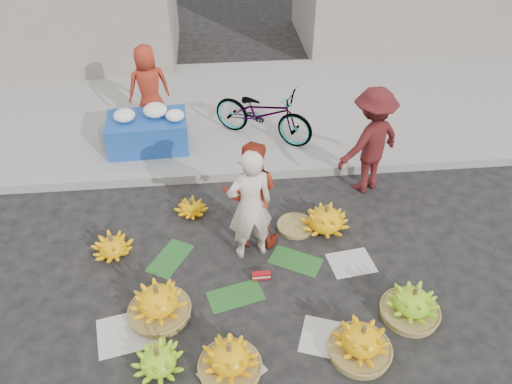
{
  "coord_description": "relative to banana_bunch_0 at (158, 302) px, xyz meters",
  "views": [
    {
      "loc": [
        -0.23,
        -4.11,
        4.62
      ],
      "look_at": [
        0.25,
        0.89,
        0.7
      ],
      "focal_mm": 35.0,
      "sensor_mm": 36.0,
      "label": 1
    }
  ],
  "objects": [
    {
      "name": "banana_bunch_1",
      "position": [
        0.03,
        -0.7,
        -0.06
      ],
      "size": [
        0.65,
        0.65,
        0.33
      ],
      "rotation": [
        0.0,
        0.0,
        -0.33
      ],
      "color": "#78C61C",
      "rests_on": "ground"
    },
    {
      "name": "ground",
      "position": [
        0.98,
        0.38,
        -0.21
      ],
      "size": [
        80.0,
        80.0,
        0.0
      ],
      "primitive_type": "plane",
      "color": "black",
      "rests_on": "ground"
    },
    {
      "name": "vendor_cream",
      "position": [
        1.11,
        0.9,
        0.58
      ],
      "size": [
        0.65,
        0.5,
        1.57
      ],
      "primitive_type": "imported",
      "rotation": [
        0.0,
        0.0,
        3.38
      ],
      "color": "silver",
      "rests_on": "ground"
    },
    {
      "name": "banana_bunch_2",
      "position": [
        0.76,
        -0.79,
        -0.02
      ],
      "size": [
        0.71,
        0.71,
        0.44
      ],
      "rotation": [
        0.0,
        0.0,
        -0.34
      ],
      "color": "olive",
      "rests_on": "ground"
    },
    {
      "name": "banana_bunch_5",
      "position": [
        2.17,
        1.26,
        -0.03
      ],
      "size": [
        0.65,
        0.65,
        0.4
      ],
      "rotation": [
        0.0,
        0.0,
        -0.0
      ],
      "color": "yellow",
      "rests_on": "ground"
    },
    {
      "name": "banana_bunch_4",
      "position": [
        2.84,
        -0.28,
        -0.01
      ],
      "size": [
        0.71,
        0.71,
        0.45
      ],
      "rotation": [
        0.0,
        0.0,
        -0.27
      ],
      "color": "olive",
      "rests_on": "ground"
    },
    {
      "name": "basket_spare",
      "position": [
        1.78,
        1.31,
        -0.18
      ],
      "size": [
        0.52,
        0.52,
        0.06
      ],
      "primitive_type": "cylinder",
      "rotation": [
        0.0,
        0.0,
        0.05
      ],
      "color": "olive",
      "rests_on": "ground"
    },
    {
      "name": "man_striped",
      "position": [
        2.95,
        2.14,
        0.61
      ],
      "size": [
        1.22,
        1.03,
        1.64
      ],
      "primitive_type": "imported",
      "rotation": [
        0.0,
        0.0,
        3.63
      ],
      "color": "maroon",
      "rests_on": "ground"
    },
    {
      "name": "bicycle",
      "position": [
        1.55,
        3.52,
        0.38
      ],
      "size": [
        1.45,
        1.83,
        0.93
      ],
      "primitive_type": "imported",
      "rotation": [
        0.0,
        0.0,
        1.02
      ],
      "color": "gray",
      "rests_on": "sidewalk"
    },
    {
      "name": "sidewalk",
      "position": [
        0.98,
        4.68,
        -0.15
      ],
      "size": [
        40.0,
        4.0,
        0.12
      ],
      "primitive_type": "cube",
      "color": "gray",
      "rests_on": "ground"
    },
    {
      "name": "incense_stack",
      "position": [
        1.21,
        0.43,
        -0.15
      ],
      "size": [
        0.22,
        0.07,
        0.09
      ],
      "primitive_type": "cube",
      "rotation": [
        0.0,
        0.0,
        0.01
      ],
      "color": "#A91216",
      "rests_on": "ground"
    },
    {
      "name": "banana_bunch_6",
      "position": [
        -0.65,
        1.05,
        -0.07
      ],
      "size": [
        0.5,
        0.5,
        0.31
      ],
      "rotation": [
        0.0,
        0.0,
        0.04
      ],
      "color": "yellow",
      "rests_on": "ground"
    },
    {
      "name": "vendor_red",
      "position": [
        1.15,
        1.16,
        0.55
      ],
      "size": [
        0.82,
        0.69,
        1.51
      ],
      "primitive_type": "imported",
      "rotation": [
        0.0,
        0.0,
        2.96
      ],
      "color": "#B4341B",
      "rests_on": "ground"
    },
    {
      "name": "flower_vendor",
      "position": [
        -0.32,
        4.12,
        0.64
      ],
      "size": [
        0.81,
        0.65,
        1.45
      ],
      "primitive_type": "imported",
      "rotation": [
        0.0,
        0.0,
        3.44
      ],
      "color": "#B4341B",
      "rests_on": "sidewalk"
    },
    {
      "name": "newspaper_scatter",
      "position": [
        0.98,
        -0.42,
        -0.2
      ],
      "size": [
        3.2,
        1.8,
        0.0
      ],
      "primitive_type": null,
      "color": "beige",
      "rests_on": "ground"
    },
    {
      "name": "banana_bunch_0",
      "position": [
        0.0,
        0.0,
        0.0
      ],
      "size": [
        0.7,
        0.7,
        0.47
      ],
      "rotation": [
        0.0,
        0.0,
        -0.14
      ],
      "color": "olive",
      "rests_on": "ground"
    },
    {
      "name": "banana_leaves",
      "position": [
        0.88,
        0.58,
        -0.2
      ],
      "size": [
        2.0,
        1.0,
        0.0
      ],
      "primitive_type": null,
      "color": "#1B531E",
      "rests_on": "ground"
    },
    {
      "name": "banana_bunch_3",
      "position": [
        2.14,
        -0.71,
        -0.01
      ],
      "size": [
        0.68,
        0.68,
        0.45
      ],
      "rotation": [
        0.0,
        0.0,
        -0.21
      ],
      "color": "olive",
      "rests_on": "ground"
    },
    {
      "name": "flower_table",
      "position": [
        -0.34,
        3.4,
        0.22
      ],
      "size": [
        1.31,
        0.86,
        0.74
      ],
      "rotation": [
        0.0,
        0.0,
        0.05
      ],
      "color": "#18449F",
      "rests_on": "sidewalk"
    },
    {
      "name": "banana_bunch_7",
      "position": [
        0.35,
        1.75,
        -0.1
      ],
      "size": [
        0.5,
        0.5,
        0.26
      ],
      "rotation": [
        0.0,
        0.0,
        0.37
      ],
      "color": "yellow",
      "rests_on": "ground"
    },
    {
      "name": "curb",
      "position": [
        0.98,
        2.58,
        -0.13
      ],
      "size": [
        40.0,
        0.25,
        0.15
      ],
      "primitive_type": "cube",
      "color": "gray",
      "rests_on": "ground"
    },
    {
      "name": "grey_bucket",
      "position": [
        -1.01,
        3.49,
        0.08
      ],
      "size": [
        0.29,
        0.29,
        0.33
      ],
      "primitive_type": "cylinder",
      "color": "gray",
      "rests_on": "sidewalk"
    }
  ]
}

